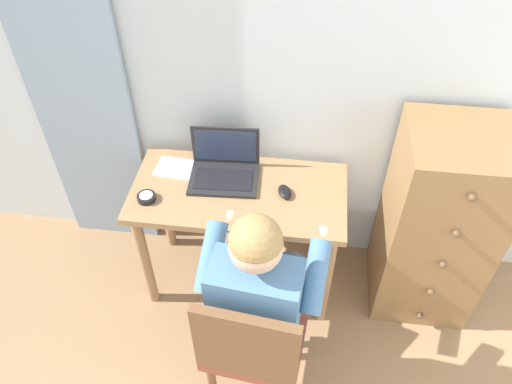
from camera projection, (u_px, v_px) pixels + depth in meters
wall_back at (290, 61)px, 2.27m from camera, size 4.80×0.05×2.50m
curtain_panel at (74, 80)px, 2.41m from camera, size 0.52×0.03×2.23m
desk at (239, 208)px, 2.52m from camera, size 1.06×0.53×0.72m
dresser at (436, 225)px, 2.48m from camera, size 0.50×0.50×1.12m
chair at (253, 344)px, 2.11m from camera, size 0.46×0.44×0.86m
person_seated at (262, 285)px, 2.10m from camera, size 0.57×0.61×1.18m
laptop at (224, 167)px, 2.47m from camera, size 0.35×0.27×0.24m
computer_mouse at (285, 192)px, 2.40m from camera, size 0.09×0.11×0.03m
desk_clock at (146, 197)px, 2.38m from camera, size 0.09×0.09×0.03m
notebook_pad at (177, 169)px, 2.54m from camera, size 0.22×0.17×0.01m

